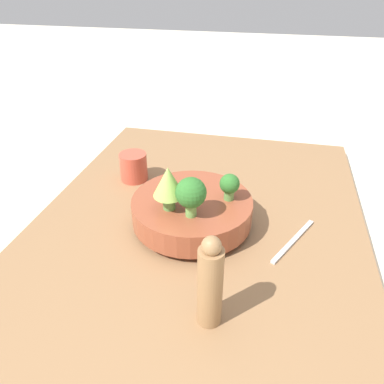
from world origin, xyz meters
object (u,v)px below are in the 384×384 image
bowl (192,210)px  fork (293,241)px  cup (134,167)px  pepper_mill (210,283)px

bowl → fork: size_ratio=1.63×
bowl → cup: size_ratio=3.52×
fork → bowl: bearing=86.8°
pepper_mill → fork: size_ratio=1.06×
cup → bowl: bearing=-130.1°
bowl → cup: bearing=49.9°
bowl → pepper_mill: pepper_mill is taller
bowl → fork: bowl is taller
fork → pepper_mill: bearing=150.0°
pepper_mill → fork: 0.30m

